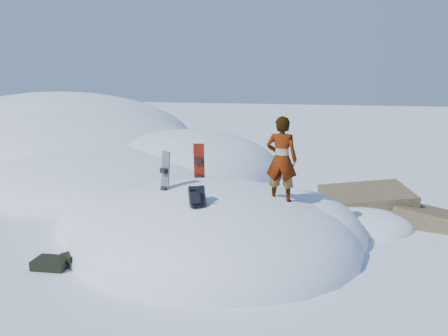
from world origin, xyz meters
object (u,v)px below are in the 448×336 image
(snowboard_red, at_px, (199,171))
(snowboard_dark, at_px, (165,182))
(backpack, at_px, (197,197))
(person, at_px, (281,159))

(snowboard_red, height_order, snowboard_dark, snowboard_red)
(backpack, bearing_deg, snowboard_red, 73.53)
(snowboard_red, relative_size, person, 0.78)
(backpack, height_order, person, person)
(person, bearing_deg, snowboard_dark, 11.66)
(snowboard_red, bearing_deg, backpack, -80.45)
(snowboard_dark, xyz_separation_m, backpack, (1.05, -0.80, -0.06))
(snowboard_dark, bearing_deg, person, 37.46)
(snowboard_red, distance_m, snowboard_dark, 1.43)
(snowboard_dark, height_order, person, person)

